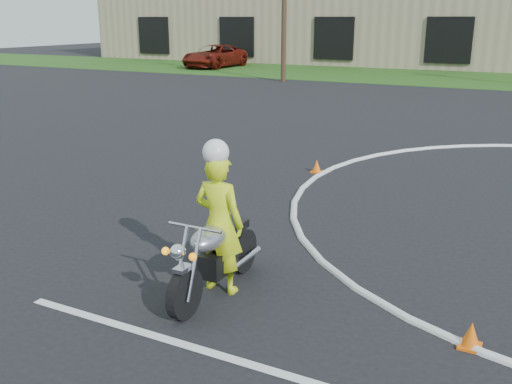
% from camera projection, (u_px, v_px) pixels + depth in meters
% --- Properties ---
extents(primary_motorcycle, '(0.72, 2.07, 1.09)m').
position_uv_depth(primary_motorcycle, '(214.00, 256.00, 7.22)').
color(primary_motorcycle, black).
rests_on(primary_motorcycle, ground).
extents(rider_primary_grp, '(0.67, 0.44, 2.02)m').
position_uv_depth(rider_primary_grp, '(219.00, 219.00, 7.20)').
color(rider_primary_grp, '#CCE618').
rests_on(rider_primary_grp, ground).
extents(pickup_grp, '(2.71, 5.73, 1.58)m').
position_uv_depth(pickup_grp, '(215.00, 56.00, 40.69)').
color(pickup_grp, '#63130B').
rests_on(pickup_grp, ground).
extents(warehouse, '(41.00, 17.00, 8.30)m').
position_uv_depth(warehouse, '(345.00, 9.00, 48.19)').
color(warehouse, tan).
rests_on(warehouse, ground).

